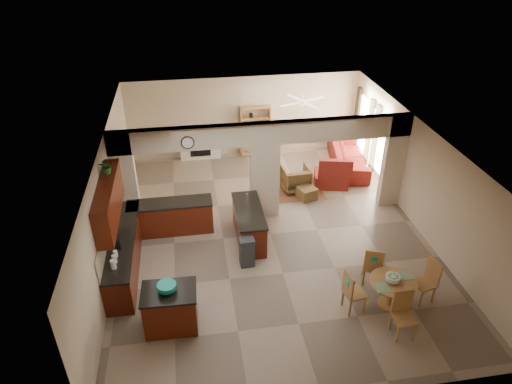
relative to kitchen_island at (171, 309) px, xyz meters
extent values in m
plane|color=#88745E|center=(2.60, 2.82, -0.48)|extent=(10.00, 10.00, 0.00)
plane|color=white|center=(2.60, 2.82, 2.32)|extent=(10.00, 10.00, 0.00)
plane|color=beige|center=(2.60, 7.82, 0.92)|extent=(8.00, 0.00, 8.00)
plane|color=beige|center=(2.60, -2.18, 0.92)|extent=(8.00, 0.00, 8.00)
plane|color=beige|center=(-1.40, 2.82, 0.92)|extent=(0.00, 10.00, 10.00)
plane|color=beige|center=(6.60, 2.82, 0.92)|extent=(0.00, 10.00, 10.00)
cube|color=beige|center=(-1.10, 3.82, 0.92)|extent=(0.60, 0.25, 2.80)
cube|color=beige|center=(2.60, 3.82, 0.62)|extent=(0.80, 0.25, 2.20)
cube|color=beige|center=(6.30, 3.82, 0.92)|extent=(0.60, 0.25, 2.80)
cube|color=beige|center=(2.60, 3.82, 2.02)|extent=(8.00, 0.25, 0.60)
cube|color=#431307|center=(-1.10, 2.02, -0.05)|extent=(0.60, 3.20, 0.86)
cube|color=black|center=(-1.10, 2.02, 0.41)|extent=(0.62, 3.22, 0.05)
cube|color=tan|center=(-1.38, 2.02, 0.72)|extent=(0.02, 3.20, 0.55)
cube|color=#431307|center=(0.00, 3.39, -0.05)|extent=(2.20, 0.60, 0.86)
cube|color=black|center=(0.00, 3.39, 0.41)|extent=(2.22, 0.62, 0.05)
cube|color=#431307|center=(-1.22, 2.02, 1.44)|extent=(0.35, 2.40, 0.90)
cube|color=#431307|center=(2.00, 2.72, -0.05)|extent=(0.65, 1.80, 0.86)
cube|color=black|center=(2.00, 2.72, 0.41)|extent=(0.70, 1.85, 0.05)
cube|color=silver|center=(2.00, 1.87, -0.06)|extent=(0.58, 0.04, 0.70)
cylinder|color=#4B2819|center=(0.60, 3.67, 1.97)|extent=(0.34, 0.03, 0.34)
cube|color=brown|center=(3.80, 4.92, -0.47)|extent=(1.60, 1.30, 0.01)
cube|color=silver|center=(1.00, 7.66, 0.07)|extent=(1.40, 0.28, 1.10)
cube|color=black|center=(1.00, 7.52, 0.02)|extent=(0.70, 0.04, 0.70)
cube|color=silver|center=(1.00, 7.64, 0.67)|extent=(1.60, 0.35, 0.10)
cube|color=#A46A38|center=(2.95, 7.64, 0.42)|extent=(1.00, 0.32, 1.80)
cube|color=white|center=(6.57, 5.12, 0.72)|extent=(0.02, 0.90, 1.90)
cube|color=white|center=(6.57, 6.82, 0.72)|extent=(0.02, 0.90, 1.90)
cube|color=white|center=(6.57, 5.97, 0.57)|extent=(0.02, 0.70, 2.10)
cube|color=#3C1B18|center=(6.53, 4.52, 0.72)|extent=(0.10, 0.28, 2.30)
cube|color=#3C1B18|center=(6.53, 5.72, 0.72)|extent=(0.10, 0.28, 2.30)
cube|color=#3C1B18|center=(6.53, 6.22, 0.72)|extent=(0.10, 0.28, 2.30)
cube|color=#3C1B18|center=(6.53, 7.42, 0.72)|extent=(0.10, 0.28, 2.30)
cylinder|color=white|center=(4.10, 5.82, 2.08)|extent=(1.00, 1.00, 0.10)
cube|color=#431307|center=(0.00, 0.00, -0.03)|extent=(1.07, 0.77, 0.90)
cube|color=black|center=(0.00, 0.00, 0.45)|extent=(1.12, 0.82, 0.05)
cylinder|color=#169A83|center=(-0.02, 0.01, 0.56)|extent=(0.38, 0.38, 0.18)
cube|color=#2E2E30|center=(1.80, 1.68, -0.12)|extent=(0.35, 0.30, 0.72)
cylinder|color=#A46A38|center=(4.68, -0.15, 0.18)|extent=(1.00, 1.00, 0.04)
cylinder|color=#A46A38|center=(4.68, -0.15, -0.14)|extent=(0.15, 0.15, 0.64)
cylinder|color=#A46A38|center=(4.68, -0.15, -0.45)|extent=(0.51, 0.51, 0.05)
cylinder|color=#7ABA27|center=(4.65, -0.15, 0.29)|extent=(0.31, 0.31, 0.17)
imported|color=maroon|center=(5.90, 6.25, -0.07)|extent=(2.93, 1.60, 0.81)
cube|color=maroon|center=(4.98, 5.15, -0.27)|extent=(1.19, 1.05, 0.41)
imported|color=maroon|center=(3.80, 5.04, -0.09)|extent=(0.87, 0.89, 0.77)
cube|color=maroon|center=(4.02, 4.46, -0.30)|extent=(0.63, 0.63, 0.36)
imported|color=#1B5115|center=(-1.22, 2.50, 2.08)|extent=(0.40, 0.36, 0.38)
cube|color=#A46A38|center=(4.55, 0.65, -0.03)|extent=(0.54, 0.54, 0.05)
cube|color=#A46A38|center=(4.77, 0.75, -0.26)|extent=(0.04, 0.04, 0.44)
cube|color=#A46A38|center=(4.44, 0.86, -0.26)|extent=(0.04, 0.04, 0.44)
cube|color=#A46A38|center=(4.65, 0.43, -0.26)|extent=(0.04, 0.04, 0.44)
cube|color=#A46A38|center=(4.33, 0.54, -0.26)|extent=(0.04, 0.04, 0.44)
cube|color=#A46A38|center=(4.48, 0.47, 0.27)|extent=(0.41, 0.18, 0.55)
cube|color=#169A83|center=(4.48, 0.44, 0.34)|extent=(0.14, 0.06, 0.14)
cube|color=#A46A38|center=(5.45, -0.09, -0.03)|extent=(0.51, 0.51, 0.05)
cube|color=#A46A38|center=(5.24, 0.03, -0.26)|extent=(0.04, 0.04, 0.44)
cube|color=#A46A38|center=(5.33, -0.30, -0.26)|extent=(0.04, 0.04, 0.44)
cube|color=#A46A38|center=(5.57, 0.11, -0.26)|extent=(0.04, 0.04, 0.44)
cube|color=#A46A38|center=(5.66, -0.22, -0.26)|extent=(0.04, 0.04, 0.44)
cube|color=#A46A38|center=(5.63, -0.05, 0.27)|extent=(0.14, 0.42, 0.55)
cube|color=#169A83|center=(5.66, -0.04, 0.34)|extent=(0.04, 0.14, 0.14)
cube|color=#A46A38|center=(4.59, -0.97, -0.03)|extent=(0.42, 0.42, 0.05)
cube|color=#A46A38|center=(4.42, -1.15, -0.26)|extent=(0.04, 0.04, 0.44)
cube|color=#A46A38|center=(4.76, -1.14, -0.26)|extent=(0.04, 0.04, 0.44)
cube|color=#A46A38|center=(4.41, -0.81, -0.26)|extent=(0.04, 0.04, 0.44)
cube|color=#A46A38|center=(4.75, -0.80, -0.26)|extent=(0.04, 0.04, 0.44)
cube|color=#A46A38|center=(4.58, -0.78, 0.27)|extent=(0.42, 0.04, 0.55)
cube|color=#169A83|center=(4.58, -0.76, 0.34)|extent=(0.14, 0.01, 0.14)
cube|color=#A46A38|center=(3.86, -0.14, -0.03)|extent=(0.48, 0.48, 0.05)
cube|color=#A46A38|center=(4.05, -0.28, -0.26)|extent=(0.04, 0.04, 0.44)
cube|color=#A46A38|center=(4.00, 0.05, -0.26)|extent=(0.04, 0.04, 0.44)
cube|color=#A46A38|center=(3.71, -0.33, -0.26)|extent=(0.04, 0.04, 0.44)
cube|color=#A46A38|center=(3.66, 0.00, -0.26)|extent=(0.04, 0.04, 0.44)
cube|color=#A46A38|center=(3.67, -0.17, 0.27)|extent=(0.10, 0.42, 0.55)
cube|color=#169A83|center=(3.64, -0.17, 0.34)|extent=(0.03, 0.14, 0.14)
camera|label=1|loc=(0.66, -6.90, 6.80)|focal=32.00mm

